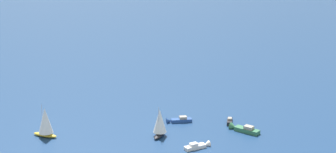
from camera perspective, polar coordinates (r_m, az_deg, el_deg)
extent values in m
cube|color=black|center=(192.47, 6.46, -4.65)|extent=(5.08, 4.89, 0.85)
cone|color=black|center=(189.42, 6.41, -5.00)|extent=(2.17, 2.18, 1.71)
cube|color=gray|center=(192.58, 6.48, -4.40)|extent=(2.30, 2.27, 0.64)
cube|color=#23478C|center=(191.51, 1.41, -4.60)|extent=(7.46, 5.60, 1.16)
cone|color=#23478C|center=(190.86, 0.09, -4.67)|extent=(2.76, 2.94, 2.32)
cube|color=gray|center=(191.24, 1.57, -4.31)|extent=(3.12, 2.87, 0.87)
ellipsoid|color=gold|center=(183.57, -12.72, -5.97)|extent=(6.44, 8.64, 1.21)
cylinder|color=#B2B2B7|center=(181.92, -12.99, -4.32)|extent=(0.14, 0.14, 9.90)
cone|color=white|center=(181.51, -12.70, -4.51)|extent=(6.48, 6.48, 8.41)
cube|color=white|center=(170.44, 2.86, -7.37)|extent=(7.21, 3.27, 1.11)
cone|color=white|center=(172.54, 4.07, -7.08)|extent=(2.10, 2.47, 2.22)
cube|color=silver|center=(169.80, 2.71, -7.10)|extent=(2.68, 2.13, 0.83)
ellipsoid|color=black|center=(179.40, -0.90, -6.10)|extent=(7.93, 6.24, 1.12)
cylinder|color=#B2B2B7|center=(176.96, -0.98, -4.62)|extent=(0.14, 0.14, 9.20)
cone|color=white|center=(178.00, -0.87, -4.65)|extent=(6.09, 6.09, 7.82)
cube|color=#33704C|center=(184.39, 8.25, -5.59)|extent=(4.89, 8.94, 1.36)
cone|color=#33704C|center=(186.72, 6.85, -5.25)|extent=(3.21, 2.83, 2.73)
cube|color=gray|center=(183.67, 8.44, -5.29)|extent=(2.89, 3.46, 1.02)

